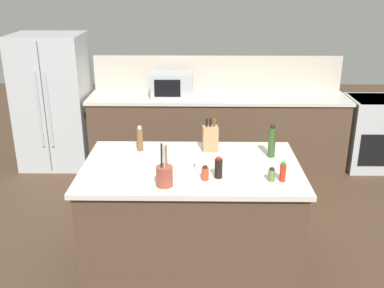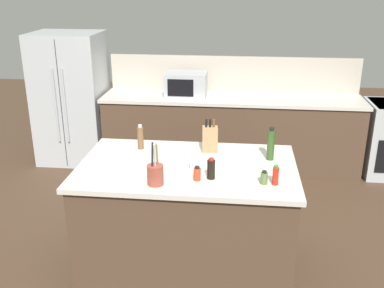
{
  "view_description": "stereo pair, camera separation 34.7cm",
  "coord_description": "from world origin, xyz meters",
  "views": [
    {
      "loc": [
        0.05,
        -3.32,
        2.37
      ],
      "look_at": [
        0.0,
        0.35,
        0.99
      ],
      "focal_mm": 42.0,
      "sensor_mm": 36.0,
      "label": 1
    },
    {
      "loc": [
        0.4,
        -3.3,
        2.37
      ],
      "look_at": [
        0.0,
        0.35,
        0.99
      ],
      "focal_mm": 42.0,
      "sensor_mm": 36.0,
      "label": 2
    }
  ],
  "objects": [
    {
      "name": "kitchen_island",
      "position": [
        0.0,
        0.0,
        0.47
      ],
      "size": [
        1.75,
        1.09,
        0.94
      ],
      "color": "#4C3828",
      "rests_on": "ground_plane"
    },
    {
      "name": "hot_sauce_bottle",
      "position": [
        0.68,
        -0.29,
        1.01
      ],
      "size": [
        0.05,
        0.05,
        0.15
      ],
      "color": "red",
      "rests_on": "kitchen_island"
    },
    {
      "name": "utensil_crock",
      "position": [
        -0.19,
        -0.38,
        1.02
      ],
      "size": [
        0.12,
        0.12,
        0.32
      ],
      "color": "brown",
      "rests_on": "kitchen_island"
    },
    {
      "name": "microwave",
      "position": [
        -0.28,
        2.2,
        1.09
      ],
      "size": [
        0.51,
        0.39,
        0.3
      ],
      "color": "#ADB2B7",
      "rests_on": "back_counter_run"
    },
    {
      "name": "spice_jar_paprika",
      "position": [
        0.11,
        -0.27,
        0.99
      ],
      "size": [
        0.05,
        0.05,
        0.11
      ],
      "color": "#B73D1E",
      "rests_on": "kitchen_island"
    },
    {
      "name": "ground_plane",
      "position": [
        0.0,
        0.0,
        0.0
      ],
      "size": [
        14.0,
        14.0,
        0.0
      ],
      "primitive_type": "plane",
      "color": "#473323"
    },
    {
      "name": "refrigerator",
      "position": [
        -1.81,
        2.25,
        0.85
      ],
      "size": [
        0.87,
        0.75,
        1.71
      ],
      "color": "#ADB2B7",
      "rests_on": "ground_plane"
    },
    {
      "name": "wall_backsplash",
      "position": [
        0.3,
        2.52,
        1.17
      ],
      "size": [
        3.23,
        0.03,
        0.46
      ],
      "primitive_type": "cube",
      "color": "#B2A899",
      "rests_on": "back_counter_run"
    },
    {
      "name": "pepper_grinder",
      "position": [
        -0.45,
        0.32,
        1.04
      ],
      "size": [
        0.05,
        0.05,
        0.22
      ],
      "color": "brown",
      "rests_on": "kitchen_island"
    },
    {
      "name": "salt_shaker",
      "position": [
        0.05,
        -0.08,
        0.99
      ],
      "size": [
        0.05,
        0.05,
        0.11
      ],
      "color": "silver",
      "rests_on": "kitchen_island"
    },
    {
      "name": "knife_block",
      "position": [
        0.16,
        0.33,
        1.05
      ],
      "size": [
        0.14,
        0.11,
        0.29
      ],
      "rotation": [
        0.0,
        0.0,
        0.1
      ],
      "color": "#A87C54",
      "rests_on": "kitchen_island"
    },
    {
      "name": "back_counter_run",
      "position": [
        0.3,
        2.2,
        0.47
      ],
      "size": [
        3.27,
        0.66,
        0.94
      ],
      "color": "#4C3828",
      "rests_on": "ground_plane"
    },
    {
      "name": "spice_jar_oregano",
      "position": [
        0.6,
        -0.28,
        0.99
      ],
      "size": [
        0.05,
        0.05,
        0.1
      ],
      "color": "#567038",
      "rests_on": "kitchen_island"
    },
    {
      "name": "soy_sauce_bottle",
      "position": [
        0.21,
        -0.23,
        1.02
      ],
      "size": [
        0.06,
        0.06,
        0.16
      ],
      "color": "black",
      "rests_on": "kitchen_island"
    },
    {
      "name": "olive_oil_bottle",
      "position": [
        0.67,
        0.19,
        1.07
      ],
      "size": [
        0.06,
        0.06,
        0.28
      ],
      "color": "#2D4C1E",
      "rests_on": "kitchen_island"
    }
  ]
}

